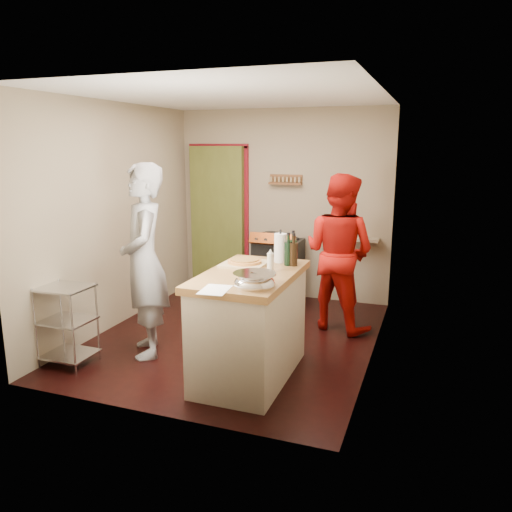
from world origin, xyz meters
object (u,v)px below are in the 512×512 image
Objects in this scene: wire_shelving at (67,321)px; person_stripe at (144,261)px; stove at (278,270)px; person_red at (339,253)px; island at (250,323)px.

person_stripe is (0.59, 0.50, 0.54)m from wire_shelving.
person_red reaches higher than stove.
person_stripe is (-0.74, -2.13, 0.52)m from stove.
person_red is (1.69, 1.42, -0.07)m from person_stripe.
wire_shelving is at bearing -168.56° from island.
person_red reaches higher than wire_shelving.
wire_shelving is at bearing -83.92° from person_stripe.
person_stripe is (-1.19, 0.14, 0.45)m from island.
island is (0.44, -2.26, 0.07)m from stove.
person_stripe reaches higher than island.
island is at bearing 11.44° from wire_shelving.
stove is 0.56× the size of person_red.
stove is 2.31m from person_stripe.
wire_shelving is 1.81m from island.
person_stripe is at bearing -109.21° from stove.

